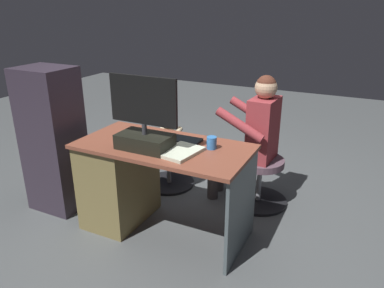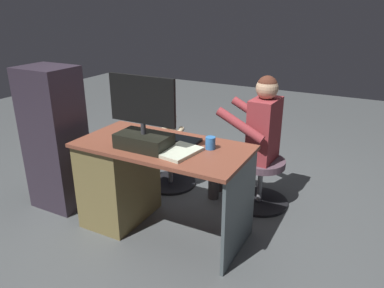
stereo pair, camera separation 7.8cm
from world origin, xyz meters
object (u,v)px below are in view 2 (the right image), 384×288
object	(u,v)px
tv_remote	(131,135)
office_chair_teddy	(170,162)
monitor	(143,127)
keyboard	(174,138)
teddy_bear	(170,130)
desk	(129,177)
person	(253,132)
computer_mouse	(144,131)
visitor_chair	(260,179)
cup	(210,143)

from	to	relation	value
tv_remote	office_chair_teddy	xyz separation A→B (m)	(0.06, -0.67, -0.50)
monitor	office_chair_teddy	xyz separation A→B (m)	(0.29, -0.82, -0.64)
keyboard	teddy_bear	distance (m)	0.72
desk	person	bearing A→B (deg)	-135.68
computer_mouse	visitor_chair	bearing A→B (deg)	-141.97
cup	visitor_chair	distance (m)	0.88
desk	office_chair_teddy	world-z (taller)	desk
computer_mouse	tv_remote	xyz separation A→B (m)	(0.05, 0.10, -0.01)
monitor	teddy_bear	distance (m)	0.94
desk	computer_mouse	xyz separation A→B (m)	(-0.07, -0.14, 0.36)
keyboard	visitor_chair	world-z (taller)	keyboard
keyboard	visitor_chair	size ratio (longest dim) A/B	0.80
tv_remote	keyboard	bearing A→B (deg)	-147.04
teddy_bear	visitor_chair	xyz separation A→B (m)	(-0.90, -0.04, -0.32)
teddy_bear	visitor_chair	world-z (taller)	teddy_bear
monitor	cup	bearing A→B (deg)	-154.60
desk	computer_mouse	distance (m)	0.39
visitor_chair	computer_mouse	bearing A→B (deg)	38.03
tv_remote	visitor_chair	xyz separation A→B (m)	(-0.84, -0.72, -0.50)
monitor	cup	size ratio (longest dim) A/B	5.88
monitor	keyboard	distance (m)	0.31
desk	tv_remote	distance (m)	0.35
monitor	tv_remote	size ratio (longest dim) A/B	3.50
office_chair_teddy	teddy_bear	size ratio (longest dim) A/B	1.60
keyboard	cup	distance (m)	0.33
desk	monitor	distance (m)	0.57
computer_mouse	tv_remote	distance (m)	0.11
desk	person	xyz separation A→B (m)	(-0.77, -0.76, 0.28)
desk	tv_remote	size ratio (longest dim) A/B	8.60
monitor	tv_remote	distance (m)	0.31
keyboard	computer_mouse	size ratio (longest dim) A/B	4.38
desk	tv_remote	world-z (taller)	tv_remote
office_chair_teddy	desk	bearing A→B (deg)	93.08
visitor_chair	teddy_bear	bearing A→B (deg)	2.79
computer_mouse	monitor	bearing A→B (deg)	125.66
keyboard	tv_remote	xyz separation A→B (m)	(0.33, 0.10, -0.00)
office_chair_teddy	monitor	bearing A→B (deg)	109.26
desk	teddy_bear	size ratio (longest dim) A/B	4.12
desk	visitor_chair	xyz separation A→B (m)	(-0.86, -0.76, -0.15)
cup	visitor_chair	bearing A→B (deg)	-105.49
keyboard	visitor_chair	distance (m)	0.95
teddy_bear	person	size ratio (longest dim) A/B	0.27
keyboard	office_chair_teddy	world-z (taller)	keyboard
desk	teddy_bear	bearing A→B (deg)	-86.97
desk	cup	size ratio (longest dim) A/B	14.43
tv_remote	office_chair_teddy	size ratio (longest dim) A/B	0.30
tv_remote	visitor_chair	distance (m)	1.22
computer_mouse	office_chair_teddy	distance (m)	0.77
desk	keyboard	xyz separation A→B (m)	(-0.35, -0.14, 0.35)
keyboard	person	distance (m)	0.76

